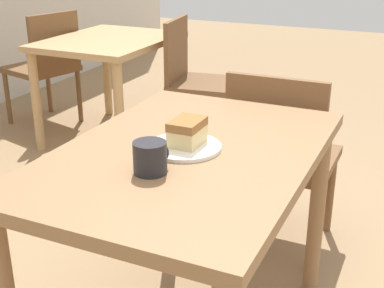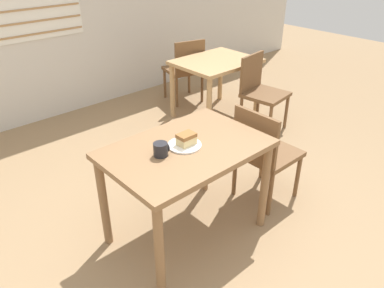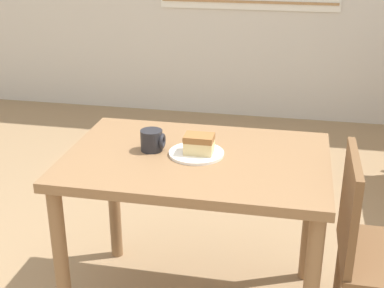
{
  "view_description": "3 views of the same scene",
  "coord_description": "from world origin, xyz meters",
  "px_view_note": "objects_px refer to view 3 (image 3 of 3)",
  "views": [
    {
      "loc": [
        -1.23,
        -0.32,
        1.37
      ],
      "look_at": [
        0.11,
        0.3,
        0.78
      ],
      "focal_mm": 50.0,
      "sensor_mm": 36.0,
      "label": 1
    },
    {
      "loc": [
        -1.29,
        -1.31,
        1.99
      ],
      "look_at": [
        0.17,
        0.31,
        0.76
      ],
      "focal_mm": 35.0,
      "sensor_mm": 36.0,
      "label": 2
    },
    {
      "loc": [
        0.51,
        -1.66,
        1.64
      ],
      "look_at": [
        0.12,
        0.28,
        0.82
      ],
      "focal_mm": 50.0,
      "sensor_mm": 36.0,
      "label": 3
    }
  ],
  "objects_px": {
    "dining_table_near": "(196,180)",
    "chair_near_window": "(380,249)",
    "cake_slice": "(199,144)",
    "plate": "(196,153)",
    "coffee_mug": "(152,140)"
  },
  "relations": [
    {
      "from": "dining_table_near",
      "to": "chair_near_window",
      "type": "distance_m",
      "value": 0.78
    },
    {
      "from": "dining_table_near",
      "to": "cake_slice",
      "type": "height_order",
      "value": "cake_slice"
    },
    {
      "from": "chair_near_window",
      "to": "plate",
      "type": "relative_size",
      "value": 3.7
    },
    {
      "from": "plate",
      "to": "coffee_mug",
      "type": "bearing_deg",
      "value": 177.2
    },
    {
      "from": "chair_near_window",
      "to": "plate",
      "type": "distance_m",
      "value": 0.82
    },
    {
      "from": "plate",
      "to": "cake_slice",
      "type": "height_order",
      "value": "cake_slice"
    },
    {
      "from": "dining_table_near",
      "to": "chair_near_window",
      "type": "bearing_deg",
      "value": -7.08
    },
    {
      "from": "plate",
      "to": "coffee_mug",
      "type": "relative_size",
      "value": 2.26
    },
    {
      "from": "coffee_mug",
      "to": "dining_table_near",
      "type": "bearing_deg",
      "value": -6.71
    },
    {
      "from": "plate",
      "to": "chair_near_window",
      "type": "bearing_deg",
      "value": -8.05
    },
    {
      "from": "chair_near_window",
      "to": "plate",
      "type": "xyz_separation_m",
      "value": [
        -0.75,
        0.11,
        0.3
      ]
    },
    {
      "from": "dining_table_near",
      "to": "cake_slice",
      "type": "xyz_separation_m",
      "value": [
        0.01,
        0.01,
        0.16
      ]
    },
    {
      "from": "plate",
      "to": "coffee_mug",
      "type": "distance_m",
      "value": 0.19
    },
    {
      "from": "cake_slice",
      "to": "dining_table_near",
      "type": "bearing_deg",
      "value": -140.4
    },
    {
      "from": "dining_table_near",
      "to": "coffee_mug",
      "type": "bearing_deg",
      "value": 173.29
    }
  ]
}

